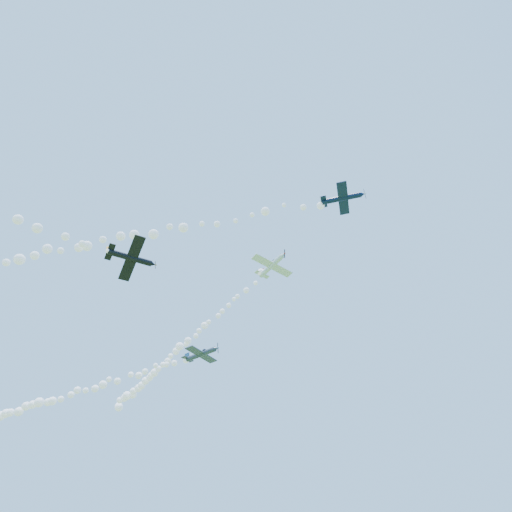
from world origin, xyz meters
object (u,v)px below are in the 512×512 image
Objects in this scene: plane_black at (132,258)px; plane_grey at (201,354)px; plane_navy at (343,198)px; plane_white at (272,265)px.

plane_grey is at bearing 51.69° from plane_black.
plane_grey is 31.81m from plane_black.
plane_black is at bearing -166.48° from plane_navy.
plane_grey is 1.29× the size of plane_black.
plane_white is 1.14× the size of plane_navy.
plane_grey is (-19.87, 5.18, -7.90)m from plane_white.
plane_white is at bearing 11.14° from plane_black.
plane_navy is 39.15m from plane_grey.
plane_white is at bearing 135.86° from plane_navy.
plane_navy is 29.83m from plane_black.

